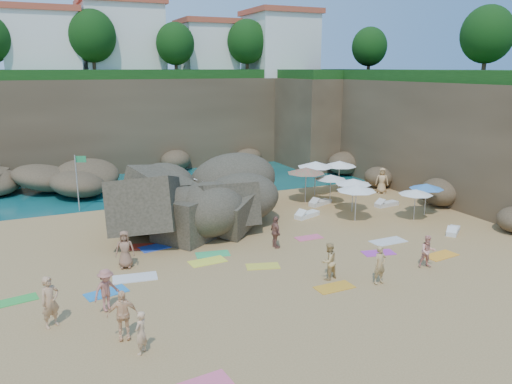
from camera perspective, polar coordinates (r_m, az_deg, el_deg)
name	(u,v)px	position (r m, az deg, el deg)	size (l,w,h in m)	color
ground	(244,246)	(25.90, -1.34, -6.21)	(120.00, 120.00, 0.00)	tan
seawater	(134,155)	(54.01, -13.79, 4.08)	(120.00, 120.00, 0.00)	#0C4751
cliff_back	(162,121)	(49.02, -10.65, 7.98)	(44.00, 8.00, 8.00)	brown
cliff_right	(426,132)	(41.89, 18.90, 6.48)	(8.00, 30.00, 8.00)	brown
cliff_corner	(324,119)	(50.20, 7.82, 8.23)	(10.00, 12.00, 8.00)	brown
rock_promontory	(16,197)	(39.49, -25.78, -0.51)	(12.00, 7.00, 2.00)	brown
clifftop_buildings	(167,43)	(49.83, -10.15, 16.44)	(28.48, 9.48, 7.00)	white
clifftop_trees	(206,40)	(44.33, -5.69, 16.93)	(35.60, 23.82, 4.40)	#11380F
rock_outcrop	(205,221)	(30.18, -5.83, -3.32)	(8.52, 6.39, 3.41)	brown
flag_pole	(78,175)	(33.63, -19.64, 1.81)	(0.69, 0.26, 3.63)	silver
parasol_0	(212,174)	(32.25, -5.03, 2.03)	(2.63, 2.63, 2.49)	silver
parasol_1	(316,164)	(35.88, 6.83, 3.17)	(2.61, 2.61, 2.47)	silver
parasol_2	(339,164)	(36.96, 9.52, 3.23)	(2.48, 2.48, 2.35)	silver
parasol_4	(407,164)	(40.10, 16.93, 3.11)	(2.06, 2.06, 1.94)	silver
parasol_5	(221,182)	(30.77, -4.00, 1.15)	(2.44, 2.44, 2.31)	silver
parasol_6	(306,170)	(33.78, 5.73, 2.49)	(2.58, 2.58, 2.44)	silver
parasol_7	(356,188)	(30.14, 11.41, 0.45)	(2.34, 2.34, 2.21)	silver
parasol_8	(331,177)	(33.75, 8.54, 1.70)	(2.13, 2.13, 2.01)	silver
parasol_9	(353,181)	(32.07, 11.05, 1.19)	(2.28, 2.28, 2.16)	silver
parasol_10	(427,186)	(32.64, 18.92, 0.62)	(2.10, 2.10, 1.98)	silver
parasol_11	(416,192)	(31.26, 17.79, 0.01)	(2.02, 2.02, 1.91)	silver
lounger_0	(254,210)	(31.85, -0.27, -2.07)	(1.68, 0.56, 0.26)	white
lounger_1	(238,196)	(35.22, -2.12, -0.48)	(1.83, 0.61, 0.28)	white
lounger_2	(307,215)	(30.93, 5.86, -2.62)	(1.78, 0.59, 0.28)	white
lounger_3	(320,203)	(33.78, 7.34, -1.23)	(1.74, 0.58, 0.27)	silver
lounger_4	(386,204)	(34.31, 14.69, -1.35)	(1.72, 0.57, 0.27)	silver
lounger_5	(453,231)	(29.94, 21.61, -4.16)	(1.58, 0.53, 0.25)	silver
towel_0	(106,293)	(21.68, -16.73, -10.97)	(1.68, 0.84, 0.03)	#247BC3
towel_2	(334,287)	(21.53, 8.96, -10.70)	(1.65, 0.82, 0.03)	orange
towel_3	(18,300)	(22.29, -25.57, -11.09)	(1.46, 0.73, 0.03)	green
towel_4	(208,261)	(24.02, -5.56, -7.90)	(1.74, 0.87, 0.03)	#F2F23F
towel_5	(135,278)	(22.78, -13.66, -9.51)	(1.90, 0.95, 0.03)	silver
towel_6	(378,253)	(25.70, 13.82, -6.76)	(1.58, 0.79, 0.03)	#B939B8
towel_7	(146,247)	(26.41, -12.51, -6.11)	(1.85, 0.93, 0.03)	#EB3D29
towel_8	(158,247)	(26.28, -11.11, -6.14)	(1.90, 0.95, 0.03)	blue
towel_9	(309,238)	(27.26, 6.06, -5.21)	(1.48, 0.74, 0.03)	#EC5B7F
towel_10	(441,255)	(26.25, 20.37, -6.81)	(1.72, 0.86, 0.03)	#FF9E28
towel_11	(213,254)	(24.89, -4.98, -7.09)	(1.65, 0.83, 0.03)	#36C06B
towel_12	(263,266)	(23.37, 0.79, -8.48)	(1.54, 0.77, 0.03)	yellow
towel_13	(388,241)	(27.45, 14.87, -5.47)	(1.90, 0.95, 0.03)	silver
person_stand_0	(50,302)	(19.38, -22.47, -11.52)	(0.69, 0.45, 1.90)	tan
person_stand_1	(329,261)	(22.00, 8.30, -7.82)	(0.80, 0.62, 1.65)	tan
person_stand_2	(257,184)	(36.25, 0.10, 0.96)	(0.99, 0.41, 1.53)	tan
person_stand_3	(276,232)	(25.43, 2.25, -4.61)	(0.98, 0.41, 1.68)	#8B5545
person_stand_4	(382,181)	(37.58, 14.21, 1.28)	(0.92, 0.50, 1.89)	tan
person_stand_5	(177,197)	(32.57, -9.04, -0.60)	(1.54, 0.44, 1.66)	tan
person_stand_6	(141,333)	(16.95, -13.03, -15.39)	(0.53, 0.35, 1.46)	tan
person_lie_0	(108,305)	(20.13, -16.60, -12.32)	(1.06, 1.64, 0.44)	#AE6657
person_lie_1	(124,333)	(18.12, -14.88, -15.35)	(1.02, 1.74, 0.42)	#F9C18D
person_lie_2	(126,263)	(23.91, -14.65, -7.86)	(0.85, 1.74, 0.47)	#8F6247
person_lie_4	(379,279)	(22.18, 13.88, -9.67)	(0.60, 1.66, 0.40)	tan
person_lie_5	(427,262)	(24.45, 18.94, -7.55)	(0.73, 1.51, 0.57)	#E79783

